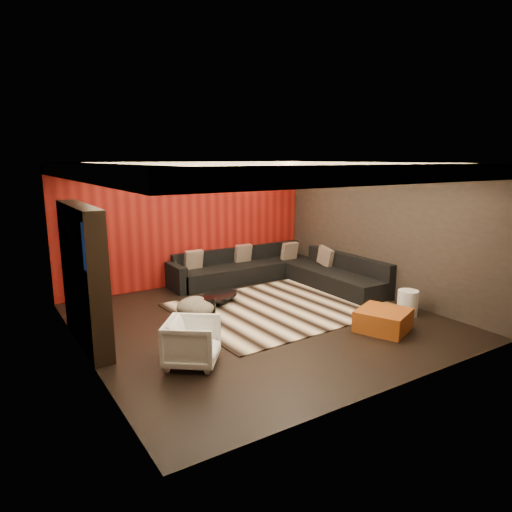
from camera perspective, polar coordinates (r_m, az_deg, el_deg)
floor at (r=8.34m, az=0.47°, el=-8.11°), size 6.00×6.00×0.02m
ceiling at (r=7.83m, az=0.51°, el=11.65°), size 6.00×6.00×0.02m
wall_back at (r=10.59m, az=-8.41°, el=3.99°), size 6.00×0.02×2.80m
wall_left at (r=6.85m, az=-21.17°, el=-1.16°), size 0.02×6.00×2.80m
wall_right at (r=9.90m, az=15.30°, el=3.13°), size 0.02×6.00×2.80m
red_feature_wall at (r=10.55m, az=-8.32°, el=3.97°), size 5.98×0.05×2.78m
soffit_back at (r=10.20m, az=-7.91°, el=10.98°), size 6.00×0.60×0.22m
soffit_front at (r=5.75m, az=15.50°, el=9.83°), size 6.00×0.60×0.22m
soffit_left at (r=6.75m, az=-19.41°, el=9.87°), size 0.60×4.80×0.22m
soffit_right at (r=9.57m, az=14.46°, el=10.65°), size 0.60×4.80×0.22m
cove_back at (r=9.90m, az=-7.06°, el=10.45°), size 4.80×0.08×0.04m
cove_front at (r=5.99m, az=13.03°, el=9.17°), size 4.80×0.08×0.04m
cove_left at (r=6.84m, az=-16.56°, el=9.32°), size 0.08×4.80×0.04m
cove_right at (r=9.33m, az=12.97°, el=10.14°), size 0.08×4.80×0.04m
tv_surround at (r=7.52m, az=-20.73°, el=-2.34°), size 0.30×2.00×2.20m
tv_screen at (r=7.48m, az=-19.73°, el=0.41°), size 0.04×1.30×0.80m
tv_shelf at (r=7.66m, az=-19.33°, el=-5.09°), size 0.04×1.60×0.04m
rug at (r=9.09m, az=3.41°, el=-6.26°), size 4.13×3.17×0.02m
coffee_table at (r=9.24m, az=-4.88°, el=-5.33°), size 1.39×1.39×0.18m
drum_stool at (r=8.51m, az=-6.08°, el=-6.30°), size 0.30×0.30×0.35m
striped_pouf at (r=8.46m, az=-7.60°, el=-6.37°), size 0.76×0.76×0.38m
white_side_table at (r=9.01m, az=18.43°, el=-5.56°), size 0.42×0.42×0.47m
orange_ottoman at (r=8.14m, az=15.61°, el=-7.70°), size 1.05×1.05×0.36m
armchair at (r=6.61m, az=-7.98°, el=-10.62°), size 1.02×1.01×0.67m
sectional_sofa at (r=10.67m, az=2.87°, el=-2.06°), size 3.65×3.50×0.75m
throw_pillows at (r=10.86m, az=0.96°, el=0.15°), size 3.02×1.72×0.50m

